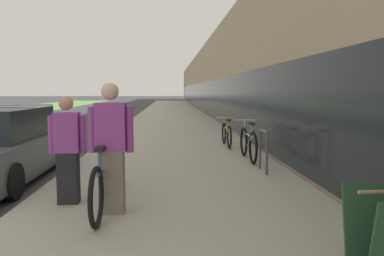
{
  "coord_description": "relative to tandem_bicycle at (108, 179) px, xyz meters",
  "views": [
    {
      "loc": [
        6.01,
        -3.84,
        1.74
      ],
      "look_at": [
        7.06,
        14.13,
        -0.08
      ],
      "focal_mm": 35.0,
      "sensor_mm": 36.0,
      "label": 1
    }
  ],
  "objects": [
    {
      "name": "person_bystander",
      "position": [
        -0.59,
        0.17,
        0.39
      ],
      "size": [
        0.53,
        0.21,
        1.55
      ],
      "color": "black",
      "rests_on": "sidewalk_slab"
    },
    {
      "name": "person_rider",
      "position": [
        0.1,
        -0.3,
        0.48
      ],
      "size": [
        0.59,
        0.23,
        1.73
      ],
      "color": "#756B5B",
      "rests_on": "sidewalk_slab"
    },
    {
      "name": "bike_rack_hoop",
      "position": [
        2.74,
        2.08,
        0.12
      ],
      "size": [
        0.05,
        0.6,
        0.84
      ],
      "color": "#4C4C51",
      "rests_on": "sidewalk_slab"
    },
    {
      "name": "cruiser_bike_middle",
      "position": [
        2.52,
        5.55,
        -0.04
      ],
      "size": [
        0.52,
        1.68,
        0.83
      ],
      "color": "black",
      "rests_on": "sidewalk_slab"
    },
    {
      "name": "sidewalk_slab",
      "position": [
        1.01,
        19.62,
        -0.45
      ],
      "size": [
        4.63,
        70.0,
        0.11
      ],
      "color": "#A39E8E",
      "rests_on": "ground"
    },
    {
      "name": "tandem_bicycle",
      "position": [
        0.0,
        0.0,
        0.0
      ],
      "size": [
        0.52,
        2.45,
        0.93
      ],
      "color": "black",
      "rests_on": "sidewalk_slab"
    },
    {
      "name": "cruiser_bike_nearest",
      "position": [
        2.71,
        3.4,
        -0.01
      ],
      "size": [
        0.52,
        1.78,
        0.92
      ],
      "color": "black",
      "rests_on": "sidewalk_slab"
    },
    {
      "name": "storefront_facade",
      "position": [
        8.36,
        27.62,
        2.02
      ],
      "size": [
        10.01,
        70.0,
        5.05
      ],
      "color": "tan",
      "rests_on": "ground"
    }
  ]
}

